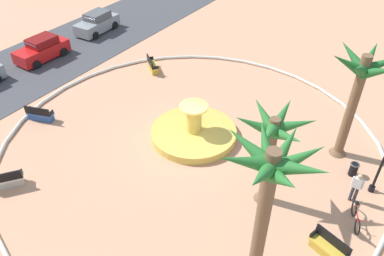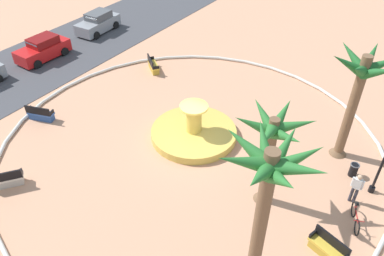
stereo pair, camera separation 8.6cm
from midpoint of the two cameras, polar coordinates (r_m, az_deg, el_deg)
The scene contains 16 objects.
ground_plane at distance 20.93m, azimuth -0.00°, elevation -2.54°, with size 80.00×80.00×0.00m, color tan.
plaza_curb at distance 20.86m, azimuth -0.00°, elevation -2.33°, with size 20.70×20.70×0.20m, color silver.
street_asphalt at distance 30.32m, azimuth -23.94°, elevation 7.94°, with size 48.00×8.00×0.03m, color #424247.
fountain at distance 21.32m, azimuth 0.39°, elevation -0.60°, with size 4.80×4.80×2.09m.
palm_tree_near_fountain at distance 11.67m, azimuth 11.35°, elevation -8.91°, with size 3.20×3.30×6.95m.
palm_tree_by_curb at distance 19.49m, azimuth 23.89°, elevation 5.99°, with size 3.44×3.25×6.03m.
palm_tree_mid_plaza at distance 15.96m, azimuth 12.09°, elevation -1.60°, with size 3.47×3.22×4.91m.
bench_east at distance 24.27m, azimuth -21.62°, elevation 1.86°, with size 1.00×1.68×1.00m.
bench_west at distance 27.73m, azimuth -5.74°, elevation 9.21°, with size 1.37×1.57×1.00m.
bench_north at distance 20.50m, azimuth -25.95°, elevation -7.08°, with size 1.58×1.36×1.00m.
bench_southeast at distance 16.94m, azimuth 19.78°, elevation -16.75°, with size 0.95×1.68×1.00m.
trash_bin at distance 20.58m, azimuth 23.18°, elevation -5.74°, with size 0.46×0.46×0.73m.
bicycle_red_frame at distance 18.37m, azimuth 23.41°, elevation -12.25°, with size 1.61×0.75×0.94m.
person_cyclist_helmet at distance 18.88m, azimuth 23.52°, elevation -8.12°, with size 0.22×0.53×1.68m.
parked_car_second at distance 31.09m, azimuth -21.36°, elevation 10.97°, with size 4.02×1.96×1.67m.
parked_car_third at distance 34.50m, azimuth -13.83°, elevation 15.07°, with size 4.11×2.13×1.67m.
Camera 2 is at (-13.13, -9.01, 13.58)m, focal length 35.59 mm.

